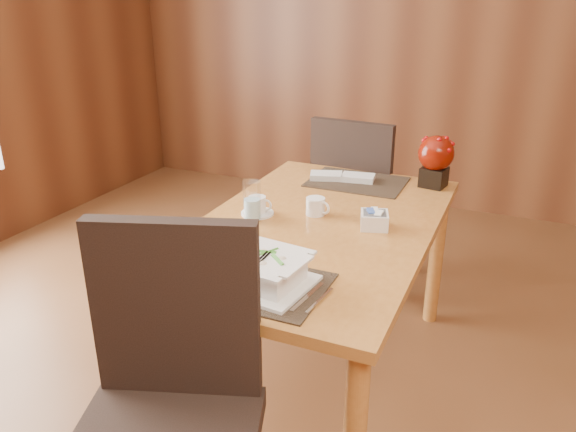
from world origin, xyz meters
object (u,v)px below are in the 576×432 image
at_px(near_chair, 168,397).
at_px(water_glass, 252,201).
at_px(sugar_caddy, 374,220).
at_px(dining_table, 316,245).
at_px(coffee_cup, 257,207).
at_px(bread_plate, 143,271).
at_px(berry_decor, 436,158).
at_px(soup_setting, 268,273).
at_px(far_chair, 357,195).
at_px(creamer_jug, 315,206).

bearing_deg(near_chair, water_glass, 83.01).
bearing_deg(sugar_caddy, near_chair, -105.90).
bearing_deg(dining_table, coffee_cup, -177.64).
height_order(dining_table, bread_plate, bread_plate).
relative_size(dining_table, sugar_caddy, 14.33).
bearing_deg(berry_decor, soup_setting, -104.13).
bearing_deg(dining_table, near_chair, -93.65).
distance_m(sugar_caddy, near_chair, 1.05).
xyz_separation_m(near_chair, far_chair, (-0.03, 1.84, -0.04)).
relative_size(sugar_caddy, bread_plate, 0.68).
xyz_separation_m(water_glass, far_chair, (0.15, 0.96, -0.27)).
bearing_deg(creamer_jug, sugar_caddy, 6.91).
xyz_separation_m(dining_table, bread_plate, (-0.37, -0.63, 0.10)).
bearing_deg(berry_decor, sugar_caddy, -101.61).
relative_size(coffee_cup, water_glass, 0.82).
relative_size(dining_table, water_glass, 9.05).
bearing_deg(dining_table, creamer_jug, 113.89).
xyz_separation_m(creamer_jug, sugar_caddy, (0.26, -0.04, -0.00)).
bearing_deg(bread_plate, far_chair, 79.65).
bearing_deg(dining_table, bread_plate, -120.59).
relative_size(soup_setting, sugar_caddy, 2.73).
distance_m(bread_plate, far_chair, 1.55).
bearing_deg(creamer_jug, soup_setting, -67.57).
relative_size(water_glass, creamer_jug, 1.65).
relative_size(dining_table, far_chair, 1.51).
height_order(coffee_cup, bread_plate, coffee_cup).
xyz_separation_m(soup_setting, sugar_caddy, (0.18, 0.59, -0.02)).
xyz_separation_m(soup_setting, water_glass, (-0.29, 0.47, 0.03)).
height_order(coffee_cup, creamer_jug, coffee_cup).
height_order(near_chair, far_chair, near_chair).
distance_m(dining_table, sugar_caddy, 0.26).
height_order(soup_setting, near_chair, near_chair).
bearing_deg(water_glass, coffee_cup, 98.44).
height_order(dining_table, sugar_caddy, sugar_caddy).
distance_m(creamer_jug, near_chair, 1.05).
bearing_deg(creamer_jug, water_glass, -128.65).
relative_size(creamer_jug, far_chair, 0.10).
relative_size(coffee_cup, sugar_caddy, 1.30).
bearing_deg(far_chair, sugar_caddy, 114.62).
distance_m(soup_setting, sugar_caddy, 0.62).
height_order(water_glass, far_chair, far_chair).
height_order(water_glass, berry_decor, berry_decor).
xyz_separation_m(creamer_jug, berry_decor, (0.38, 0.56, 0.10)).
bearing_deg(creamer_jug, far_chair, 108.99).
bearing_deg(bread_plate, soup_setting, 10.61).
relative_size(berry_decor, bread_plate, 1.58).
height_order(coffee_cup, water_glass, water_glass).
bearing_deg(far_chair, coffee_cup, 83.63).
distance_m(coffee_cup, bread_plate, 0.63).
bearing_deg(berry_decor, dining_table, -118.37).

